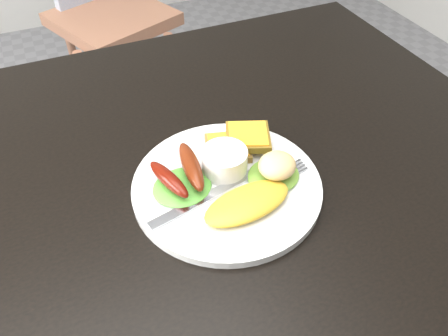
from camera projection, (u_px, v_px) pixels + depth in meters
The scene contains 13 objects.
dining_table at pixel (150, 183), 0.66m from camera, with size 1.20×0.80×0.04m, color black.
dining_chair at pixel (112, 19), 1.68m from camera, with size 0.39×0.39×0.05m, color #AC7052.
plate at pixel (227, 186), 0.62m from camera, with size 0.27×0.27×0.01m, color white.
lettuce_left at pixel (182, 187), 0.60m from camera, with size 0.08×0.08×0.01m, color #48912A.
lettuce_right at pixel (273, 175), 0.62m from camera, with size 0.08×0.07×0.01m, color #4D841C.
omelette at pixel (247, 203), 0.57m from camera, with size 0.13×0.06×0.02m, color gold.
sausage_a at pixel (169, 179), 0.59m from camera, with size 0.02×0.09×0.02m, color #6B0505.
sausage_b at pixel (191, 166), 0.61m from camera, with size 0.02×0.10×0.02m, color #692A0A.
ramekin at pixel (225, 162), 0.62m from camera, with size 0.07×0.07×0.04m, color white.
toast_a at pixel (228, 148), 0.66m from camera, with size 0.06×0.06×0.01m, color olive.
toast_b at pixel (248, 137), 0.66m from camera, with size 0.06×0.06×0.01m, color olive.
potato_salad at pixel (277, 165), 0.61m from camera, with size 0.06×0.05×0.03m, color #FBF1BB.
fork at pixel (208, 197), 0.59m from camera, with size 0.18×0.01×0.00m, color #ADAFB7.
Camera 1 is at (-0.08, -0.46, 1.20)m, focal length 35.00 mm.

